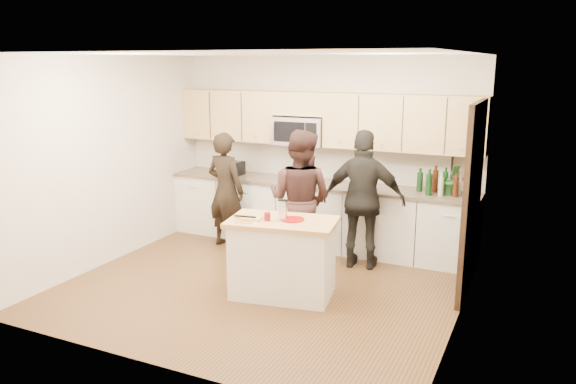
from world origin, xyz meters
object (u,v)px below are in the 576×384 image
at_px(woman_left, 226,190).
at_px(woman_right, 364,200).
at_px(island, 282,258).
at_px(toaster, 233,168).
at_px(woman_center, 300,200).

height_order(woman_left, woman_right, woman_right).
xyz_separation_m(island, woman_right, (0.54, 1.27, 0.44)).
xyz_separation_m(island, toaster, (-1.69, 1.81, 0.59)).
xyz_separation_m(woman_left, woman_center, (1.31, -0.34, 0.07)).
relative_size(woman_left, woman_right, 0.92).
relative_size(toaster, woman_right, 0.16).
bearing_deg(woman_right, woman_left, -8.03).
bearing_deg(toaster, woman_center, -30.50).
bearing_deg(island, woman_right, 57.34).
xyz_separation_m(toaster, woman_left, (0.18, -0.54, -0.21)).
xyz_separation_m(woman_center, woman_right, (0.74, 0.34, -0.00)).
bearing_deg(woman_center, island, 103.74).
distance_m(island, woman_right, 1.45).
distance_m(toaster, woman_right, 2.31).
bearing_deg(toaster, island, -46.94).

